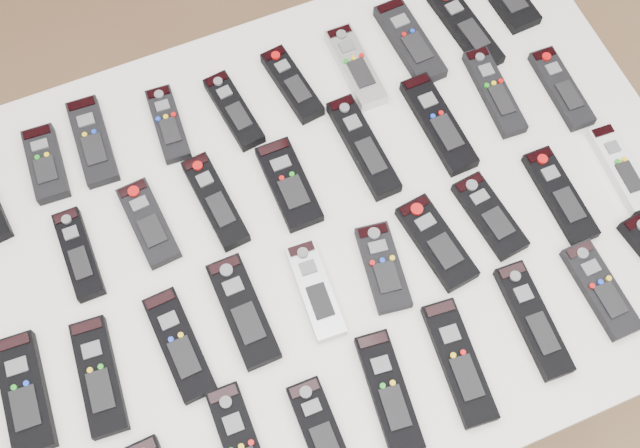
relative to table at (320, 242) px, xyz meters
name	(u,v)px	position (x,y,z in m)	size (l,w,h in m)	color
ground	(326,393)	(-0.03, -0.11, -0.72)	(4.00, 4.00, 0.00)	#94674B
table	(320,242)	(0.00, 0.00, 0.00)	(1.25, 0.88, 0.78)	white
remote_1	(46,164)	(-0.39, 0.29, 0.07)	(0.05, 0.14, 0.02)	black
remote_2	(93,141)	(-0.30, 0.30, 0.07)	(0.05, 0.17, 0.02)	black
remote_3	(168,124)	(-0.17, 0.28, 0.07)	(0.05, 0.15, 0.02)	black
remote_4	(234,111)	(-0.05, 0.26, 0.07)	(0.04, 0.16, 0.02)	black
remote_5	(292,84)	(0.06, 0.27, 0.07)	(0.05, 0.16, 0.02)	black
remote_6	(355,67)	(0.18, 0.26, 0.07)	(0.05, 0.17, 0.02)	#B7B7BC
remote_7	(410,42)	(0.29, 0.28, 0.07)	(0.06, 0.18, 0.02)	black
remote_8	(465,28)	(0.40, 0.27, 0.07)	(0.05, 0.19, 0.02)	black
remote_10	(79,254)	(-0.38, 0.11, 0.07)	(0.04, 0.16, 0.02)	black
remote_11	(149,223)	(-0.26, 0.11, 0.07)	(0.05, 0.15, 0.02)	black
remote_12	(215,201)	(-0.14, 0.11, 0.07)	(0.05, 0.17, 0.02)	black
remote_13	(289,184)	(-0.02, 0.09, 0.07)	(0.06, 0.16, 0.02)	black
remote_14	(363,147)	(0.13, 0.11, 0.07)	(0.05, 0.20, 0.02)	black
remote_15	(438,124)	(0.27, 0.10, 0.07)	(0.05, 0.20, 0.02)	black
remote_16	(494,92)	(0.39, 0.12, 0.07)	(0.04, 0.18, 0.02)	black
remote_17	(561,88)	(0.50, 0.08, 0.07)	(0.05, 0.17, 0.02)	black
remote_18	(25,393)	(-0.52, -0.08, 0.07)	(0.06, 0.18, 0.02)	black
remote_19	(99,376)	(-0.41, -0.10, 0.07)	(0.05, 0.18, 0.02)	black
remote_20	(179,345)	(-0.28, -0.10, 0.07)	(0.05, 0.18, 0.02)	black
remote_21	(243,311)	(-0.17, -0.09, 0.07)	(0.06, 0.18, 0.02)	black
remote_22	(315,290)	(-0.05, -0.10, 0.07)	(0.05, 0.16, 0.02)	#B7B7BC
remote_23	(383,267)	(0.07, -0.11, 0.07)	(0.06, 0.15, 0.02)	black
remote_24	(436,242)	(0.16, -0.10, 0.07)	(0.06, 0.16, 0.02)	black
remote_25	(490,216)	(0.27, -0.09, 0.07)	(0.05, 0.15, 0.02)	black
remote_26	(560,195)	(0.39, -0.10, 0.07)	(0.05, 0.18, 0.02)	black
remote_27	(620,168)	(0.51, -0.10, 0.07)	(0.04, 0.17, 0.02)	silver
remote_31	(320,430)	(-0.13, -0.30, 0.07)	(0.05, 0.15, 0.02)	black
remote_32	(389,392)	(-0.01, -0.29, 0.07)	(0.05, 0.19, 0.02)	black
remote_33	(459,362)	(0.11, -0.29, 0.07)	(0.05, 0.20, 0.02)	black
remote_34	(533,320)	(0.25, -0.28, 0.07)	(0.05, 0.19, 0.02)	black
remote_35	(600,289)	(0.37, -0.27, 0.07)	(0.05, 0.16, 0.02)	black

